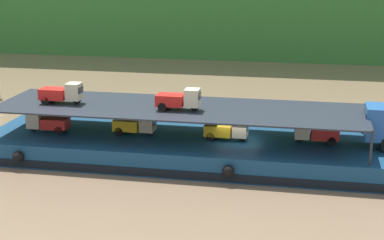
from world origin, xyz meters
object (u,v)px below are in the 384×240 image
object	(u,v)px
mini_truck_lower_fore	(316,132)
mini_truck_lower_aft	(136,124)
mini_truck_lower_mid	(227,129)
cargo_barge	(237,152)
mini_truck_lower_stern	(47,122)
mini_truck_upper_stern	(62,93)
mini_truck_upper_mid	(179,99)

from	to	relation	value
mini_truck_lower_fore	mini_truck_lower_aft	bearing A→B (deg)	-177.77
mini_truck_lower_mid	cargo_barge	bearing A→B (deg)	-5.93
mini_truck_lower_mid	mini_truck_lower_fore	world-z (taller)	same
cargo_barge	mini_truck_lower_aft	size ratio (longest dim) A/B	11.77
mini_truck_lower_stern	mini_truck_lower_fore	bearing A→B (deg)	3.32
mini_truck_lower_stern	mini_truck_upper_stern	size ratio (longest dim) A/B	1.01
mini_truck_lower_stern	mini_truck_upper_mid	world-z (taller)	mini_truck_upper_mid
cargo_barge	mini_truck_upper_mid	bearing A→B (deg)	-169.32
mini_truck_lower_fore	mini_truck_upper_stern	bearing A→B (deg)	-176.53
mini_truck_lower_mid	mini_truck_lower_fore	bearing A→B (deg)	4.99
mini_truck_lower_aft	cargo_barge	bearing A→B (deg)	-0.84
mini_truck_lower_mid	mini_truck_lower_fore	xyz separation A→B (m)	(5.51, 0.48, 0.00)
cargo_barge	mini_truck_lower_aft	bearing A→B (deg)	179.16
mini_truck_lower_mid	mini_truck_upper_stern	world-z (taller)	mini_truck_upper_stern
mini_truck_lower_mid	mini_truck_upper_stern	size ratio (longest dim) A/B	1.01
mini_truck_upper_stern	mini_truck_lower_aft	bearing A→B (deg)	6.45
mini_truck_upper_stern	cargo_barge	bearing A→B (deg)	2.20
mini_truck_lower_aft	mini_truck_lower_stern	bearing A→B (deg)	-174.55
mini_truck_lower_aft	mini_truck_lower_mid	size ratio (longest dim) A/B	1.00
mini_truck_lower_aft	mini_truck_upper_stern	bearing A→B (deg)	-173.55
mini_truck_upper_stern	mini_truck_lower_fore	bearing A→B (deg)	3.47
cargo_barge	mini_truck_lower_stern	size ratio (longest dim) A/B	11.73
cargo_barge	mini_truck_lower_fore	bearing A→B (deg)	6.46
cargo_barge	mini_truck_lower_mid	xyz separation A→B (m)	(-0.66, 0.07, 1.44)
mini_truck_upper_stern	mini_truck_lower_mid	bearing A→B (deg)	2.69
mini_truck_lower_mid	mini_truck_lower_fore	size ratio (longest dim) A/B	1.00
mini_truck_upper_stern	mini_truck_upper_mid	size ratio (longest dim) A/B	1.00
cargo_barge	mini_truck_lower_mid	world-z (taller)	mini_truck_lower_mid
mini_truck_lower_mid	mini_truck_upper_mid	world-z (taller)	mini_truck_upper_mid
mini_truck_lower_aft	mini_truck_lower_fore	xyz separation A→B (m)	(11.57, 0.45, 0.00)
cargo_barge	mini_truck_lower_stern	world-z (taller)	mini_truck_lower_stern
cargo_barge	mini_truck_lower_stern	distance (m)	12.72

